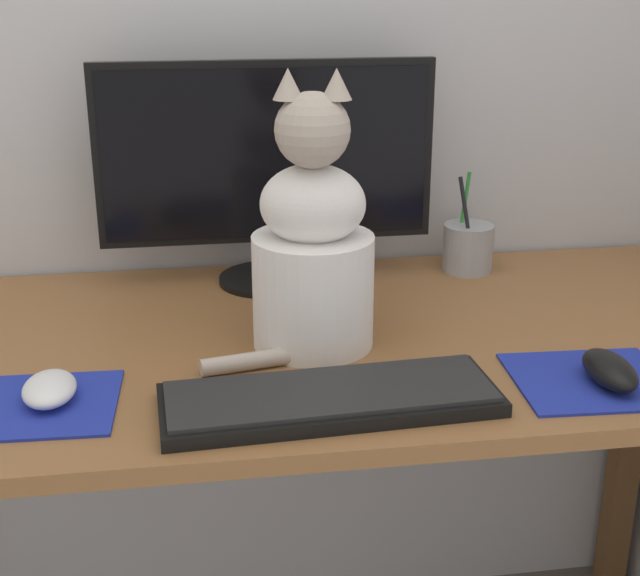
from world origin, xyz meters
name	(u,v)px	position (x,y,z in m)	size (l,w,h in m)	color
desk	(306,395)	(0.00, 0.00, 0.66)	(1.49, 0.67, 0.75)	brown
monitor	(266,165)	(-0.03, 0.24, 0.96)	(0.55, 0.17, 0.37)	black
keyboard	(328,398)	(0.00, -0.23, 0.77)	(0.43, 0.17, 0.02)	black
mousepad_left	(37,405)	(-0.36, -0.17, 0.76)	(0.20, 0.18, 0.00)	#1E2D9E
mousepad_right	(591,380)	(0.35, -0.21, 0.76)	(0.21, 0.19, 0.00)	#1E2D9E
computer_mouse_left	(49,389)	(-0.34, -0.16, 0.77)	(0.07, 0.10, 0.03)	white
computer_mouse_right	(610,370)	(0.37, -0.22, 0.78)	(0.06, 0.11, 0.04)	black
cat	(312,248)	(0.01, -0.03, 0.90)	(0.26, 0.20, 0.39)	white
pen_cup	(468,247)	(0.32, 0.25, 0.80)	(0.09, 0.09, 0.17)	#99999E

